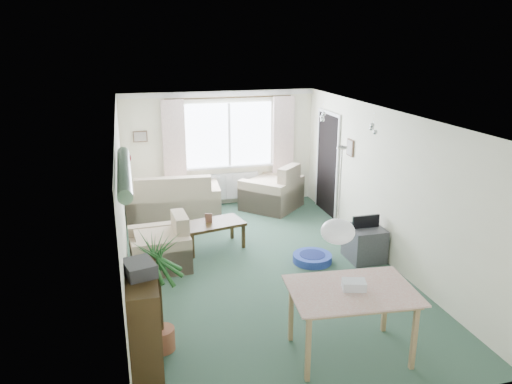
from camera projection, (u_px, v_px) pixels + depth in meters
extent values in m
plane|color=#2E4C3C|center=(261.00, 268.00, 7.75)|extent=(6.50, 6.50, 0.00)
cube|color=white|center=(229.00, 135.00, 10.33)|extent=(1.80, 0.03, 1.30)
cube|color=black|center=(229.00, 98.00, 10.03)|extent=(2.60, 0.03, 0.03)
cube|color=beige|center=(174.00, 150.00, 10.03)|extent=(0.45, 0.08, 2.00)
cube|color=beige|center=(283.00, 144.00, 10.59)|extent=(0.45, 0.08, 2.00)
cube|color=white|center=(230.00, 186.00, 10.62)|extent=(1.20, 0.10, 0.55)
cube|color=black|center=(327.00, 164.00, 9.97)|extent=(0.03, 0.95, 2.00)
sphere|color=white|center=(338.00, 231.00, 5.24)|extent=(0.36, 0.36, 0.36)
cylinder|color=#196626|center=(124.00, 171.00, 4.48)|extent=(1.60, 1.60, 0.12)
sphere|color=silver|center=(323.00, 114.00, 8.24)|extent=(0.20, 0.20, 0.20)
sphere|color=silver|center=(373.00, 125.00, 7.21)|extent=(0.20, 0.20, 0.20)
cube|color=brown|center=(140.00, 137.00, 9.88)|extent=(0.28, 0.03, 0.22)
cube|color=brown|center=(350.00, 148.00, 8.88)|extent=(0.03, 0.24, 0.30)
cube|color=beige|center=(173.00, 194.00, 9.90)|extent=(1.87, 1.10, 0.90)
cube|color=#B8A78B|center=(272.00, 186.00, 10.36)|extent=(1.46, 1.46, 0.95)
cube|color=beige|center=(159.00, 241.00, 7.71)|extent=(0.92, 0.96, 0.82)
cube|color=black|center=(213.00, 235.00, 8.43)|extent=(1.11, 0.77, 0.46)
cube|color=brown|center=(209.00, 218.00, 8.35)|extent=(0.12, 0.07, 0.16)
cube|color=black|center=(145.00, 327.00, 5.12)|extent=(0.34, 0.96, 1.16)
cube|color=#343338|center=(139.00, 268.00, 4.95)|extent=(0.36, 0.41, 0.14)
cylinder|color=#24521C|center=(160.00, 293.00, 5.52)|extent=(0.69, 0.69, 1.43)
cube|color=#9A7A54|center=(350.00, 323.00, 5.54)|extent=(1.33, 0.95, 0.79)
cube|color=white|center=(354.00, 286.00, 5.41)|extent=(0.29, 0.24, 0.12)
cube|color=#37373C|center=(364.00, 243.00, 8.00)|extent=(0.54, 0.59, 0.54)
cylinder|color=navy|center=(312.00, 258.00, 7.95)|extent=(0.82, 0.82, 0.12)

